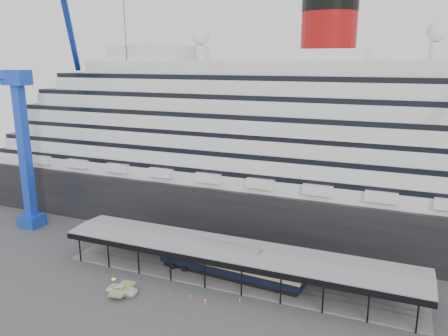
{
  "coord_description": "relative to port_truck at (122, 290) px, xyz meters",
  "views": [
    {
      "loc": [
        22.34,
        -52.29,
        32.86
      ],
      "look_at": [
        -2.77,
        8.0,
        16.78
      ],
      "focal_mm": 35.0,
      "sensor_mm": 36.0,
      "label": 1
    }
  ],
  "objects": [
    {
      "name": "crane_blue",
      "position": [
        -31.92,
        15.86,
        19.34
      ],
      "size": [
        22.63,
        19.19,
        47.6
      ],
      "color": "blue",
      "rests_on": "ground"
    },
    {
      "name": "traffic_cone_mid",
      "position": [
        9.7,
        2.57,
        -0.26
      ],
      "size": [
        0.42,
        0.42,
        0.72
      ],
      "rotation": [
        0.0,
        0.0,
        -0.14
      ],
      "color": "#DC4C0C",
      "rests_on": "ground"
    },
    {
      "name": "ground",
      "position": [
        13.2,
        5.24,
        -0.62
      ],
      "size": [
        200.0,
        200.0,
        0.0
      ],
      "primitive_type": "plane",
      "color": "#3C3C3F",
      "rests_on": "ground"
    },
    {
      "name": "traffic_cone_left",
      "position": [
        12.18,
        2.27,
        -0.25
      ],
      "size": [
        0.41,
        0.41,
        0.75
      ],
      "rotation": [
        0.0,
        0.0,
        -0.05
      ],
      "color": "#E0530C",
      "rests_on": "ground"
    },
    {
      "name": "port_truck",
      "position": [
        0.0,
        0.0,
        0.0
      ],
      "size": [
        4.64,
        2.45,
        1.24
      ],
      "primitive_type": "imported",
      "rotation": [
        0.0,
        0.0,
        1.66
      ],
      "color": "white",
      "rests_on": "ground"
    },
    {
      "name": "pullman_carriage",
      "position": [
        12.5,
        10.24,
        2.18
      ],
      "size": [
        23.77,
        4.72,
        23.18
      ],
      "rotation": [
        0.0,
        0.0,
        -0.07
      ],
      "color": "black",
      "rests_on": "ground"
    },
    {
      "name": "platform_canopy",
      "position": [
        13.2,
        10.24,
        1.74
      ],
      "size": [
        56.0,
        9.18,
        5.3
      ],
      "color": "slate",
      "rests_on": "ground"
    },
    {
      "name": "traffic_cone_right",
      "position": [
        16.47,
        4.47,
        -0.28
      ],
      "size": [
        0.36,
        0.36,
        0.69
      ],
      "rotation": [
        0.0,
        0.0,
        -0.01
      ],
      "color": "#F84D0D",
      "rests_on": "ground"
    },
    {
      "name": "cruise_ship",
      "position": [
        13.25,
        37.24,
        17.73
      ],
      "size": [
        130.0,
        30.0,
        43.9
      ],
      "color": "black",
      "rests_on": "ground"
    }
  ]
}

